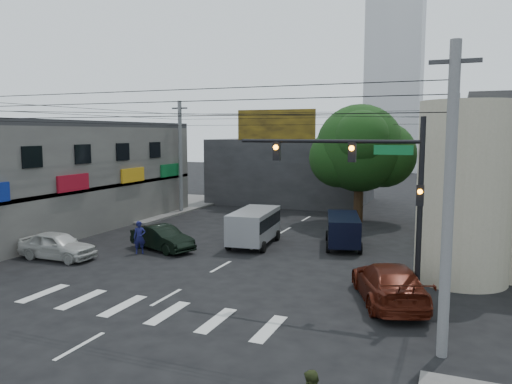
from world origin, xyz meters
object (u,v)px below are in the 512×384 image
Objects in this scene: street_tree at (360,148)px; silver_minivan at (254,228)px; utility_pole_far_left at (180,157)px; utility_pole_far_right at (455,163)px; utility_pole_near_right at (449,204)px; traffic_gantry at (374,181)px; navy_van at (343,231)px; maroon_sedan at (389,283)px; dark_sedan at (162,238)px; white_compact at (57,245)px; traffic_officer at (140,237)px.

silver_minivan is (-4.29, -9.94, -4.43)m from street_tree.
utility_pole_far_left and utility_pole_far_right have the same top height.
utility_pole_far_right is (21.00, 0.00, 0.00)m from utility_pole_far_left.
utility_pole_near_right is at bearing -90.00° from utility_pole_far_right.
utility_pole_near_right is at bearing -73.18° from street_tree.
traffic_gantry is 1.47× the size of navy_van.
navy_van is (0.69, -8.42, -4.55)m from street_tree.
silver_minivan reaches higher than maroon_sedan.
navy_van is (-5.81, 13.08, -3.68)m from utility_pole_near_right.
dark_sedan is 1.04× the size of white_compact.
white_compact is at bearing -126.97° from street_tree.
silver_minivan is at bearing -60.66° from maroon_sedan.
traffic_gantry is at bearing -98.94° from utility_pole_far_right.
street_tree is 11.70m from silver_minivan.
traffic_officer reaches higher than maroon_sedan.
navy_van reaches higher than maroon_sedan.
traffic_gantry is (3.82, -18.00, -0.64)m from street_tree.
utility_pole_near_right is 17.76m from dark_sedan.
traffic_gantry is 17.21m from utility_pole_far_right.
utility_pole_near_right is 1.00× the size of utility_pole_far_left.
maroon_sedan is (-2.10, -16.27, -3.81)m from utility_pole_far_right.
utility_pole_near_right reaches higher than street_tree.
street_tree is 6.63m from utility_pole_far_right.
silver_minivan is at bearing 6.10° from traffic_officer.
maroon_sedan is (4.40, -17.27, -4.68)m from street_tree.
utility_pole_near_right is at bearing -142.79° from silver_minivan.
white_compact is 17.08m from maroon_sedan.
dark_sedan is 2.48× the size of traffic_officer.
traffic_officer is at bearing -123.34° from street_tree.
utility_pole_near_right reaches higher than traffic_officer.
utility_pole_near_right reaches higher than traffic_gantry.
utility_pole_far_right is 1.56× the size of maroon_sedan.
utility_pole_near_right and utility_pole_far_left have the same top height.
traffic_gantry is 10.82m from navy_van.
navy_van is at bearing -58.65° from white_compact.
dark_sedan is (-8.63, -13.06, -4.78)m from street_tree.
traffic_gantry is 0.78× the size of utility_pole_far_left.
utility_pole_near_right is 16.21m from silver_minivan.
utility_pole_far_right is 5.09× the size of traffic_officer.
utility_pole_far_right reaches higher than traffic_officer.
dark_sedan is (-12.45, 4.94, -4.13)m from traffic_gantry.
utility_pole_far_right is at bearing -51.29° from white_compact.
traffic_gantry reaches higher than dark_sedan.
utility_pole_far_left is at bearing 5.78° from white_compact.
street_tree is 1.94× the size of dark_sedan.
traffic_officer is at bearing 105.57° from navy_van.
utility_pole_near_right is 6.06m from maroon_sedan.
navy_van is at bearing 108.10° from traffic_gantry.
utility_pole_far_left reaches higher than navy_van.
silver_minivan is at bearing -113.35° from street_tree.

